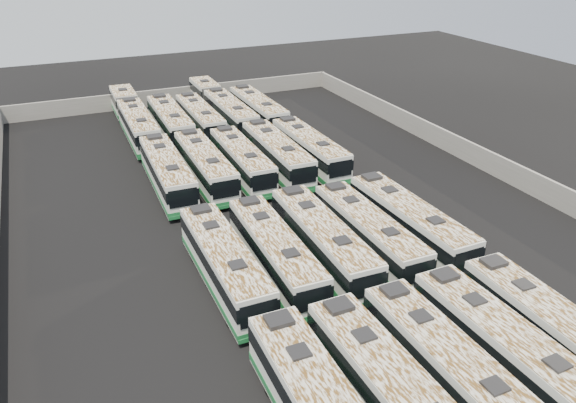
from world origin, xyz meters
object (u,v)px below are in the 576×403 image
object	(u,v)px
bus_front_far_right	(555,334)
bus_midfront_left	(275,253)
bus_back_far_left	(133,118)
bus_back_far_right	(258,111)
bus_front_center	(451,372)
bus_midback_right	(277,154)
bus_front_left	(394,397)
bus_midfront_center	(323,241)
bus_midback_far_right	(310,149)
bus_midfront_far_left	(224,264)
bus_midback_far_left	(167,173)
bus_midfront_right	(368,233)
bus_front_right	(507,353)
bus_midfront_far_right	(409,223)
bus_midback_left	(205,166)
bus_back_right	(222,107)
bus_back_left	(170,122)
bus_midback_center	(242,160)
bus_back_center	(200,119)

from	to	relation	value
bus_front_far_right	bus_midfront_left	bearing A→B (deg)	128.09
bus_back_far_left	bus_back_far_right	size ratio (longest dim) A/B	1.55
bus_midfront_left	bus_front_center	bearing A→B (deg)	-74.20
bus_front_center	bus_midback_right	bearing A→B (deg)	82.91
bus_front_left	bus_midfront_center	world-z (taller)	bus_front_left
bus_front_center	bus_midback_far_right	bearing A→B (deg)	76.56
bus_midfront_far_left	bus_midback_far_left	xyz separation A→B (m)	(0.03, 16.76, 0.04)
bus_front_far_right	bus_midfront_right	bearing A→B (deg)	104.81
bus_front_right	bus_midfront_far_right	size ratio (longest dim) A/B	0.99
bus_midfront_right	bus_midback_right	size ratio (longest dim) A/B	0.96
bus_front_far_right	bus_midfront_right	xyz separation A→B (m)	(-3.50, 14.07, -0.03)
bus_front_right	bus_midfront_left	xyz separation A→B (m)	(-7.33, 14.36, -0.04)
bus_front_center	bus_midfront_far_left	distance (m)	16.13
bus_midback_far_left	bus_midback_left	world-z (taller)	bus_midback_far_left
bus_midfront_left	bus_midfront_right	size ratio (longest dim) A/B	1.01
bus_back_far_right	bus_midfront_far_left	bearing A→B (deg)	-115.18
bus_front_center	bus_midfront_center	bearing A→B (deg)	89.52
bus_back_right	bus_back_left	bearing A→B (deg)	-154.33
bus_midfront_far_left	bus_midfront_left	world-z (taller)	bus_midfront_far_left
bus_back_far_left	bus_midfront_far_right	bearing A→B (deg)	-66.54
bus_midback_right	bus_back_right	xyz separation A→B (m)	(0.02, 17.75, -0.02)
bus_midfront_center	bus_midback_center	bearing A→B (deg)	91.59
bus_midfront_left	bus_midback_right	world-z (taller)	bus_midback_right
bus_front_right	bus_midback_far_right	distance (m)	31.47
bus_midfront_far_left	bus_back_center	bearing A→B (deg)	76.90
bus_back_left	bus_midfront_right	bearing A→B (deg)	-75.99
bus_midback_center	bus_back_right	world-z (taller)	bus_back_right
bus_midback_center	bus_back_left	xyz separation A→B (m)	(-3.57, 14.23, 0.08)
bus_front_right	bus_midfront_far_right	world-z (taller)	bus_midfront_far_right
bus_midfront_right	bus_midfront_far_right	world-z (taller)	bus_midfront_far_right
bus_midfront_far_right	bus_midback_center	distance (m)	18.71
bus_front_center	bus_midfront_left	world-z (taller)	bus_front_center
bus_back_right	bus_back_center	bearing A→B (deg)	-136.45
bus_front_left	bus_midback_far_right	bearing A→B (deg)	70.06
bus_back_far_right	bus_midback_left	bearing A→B (deg)	-127.61
bus_front_far_right	bus_front_right	bearing A→B (deg)	-177.98
bus_front_center	bus_midback_far_left	world-z (taller)	bus_midback_far_left
bus_front_center	bus_back_center	bearing A→B (deg)	89.69
bus_front_left	bus_back_center	size ratio (longest dim) A/B	1.05
bus_midfront_far_right	bus_midback_far_right	xyz separation A→B (m)	(-0.11, 17.12, -0.03)
bus_midfront_far_left	bus_midfront_right	xyz separation A→B (m)	(11.03, -0.28, -0.03)
bus_back_far_right	bus_front_far_right	bearing A→B (deg)	-90.19
bus_midfront_center	bus_midback_right	bearing A→B (deg)	79.35
bus_midback_far_left	bus_back_left	size ratio (longest dim) A/B	1.00
bus_back_far_left	bus_back_left	distance (m)	4.97
bus_midback_center	bus_back_far_left	world-z (taller)	bus_back_far_left
bus_back_right	bus_back_far_left	bearing A→B (deg)	-179.71
bus_front_right	bus_back_right	world-z (taller)	bus_back_right
bus_midback_far_left	bus_midback_right	distance (m)	10.95
bus_midback_left	bus_midback_center	xyz separation A→B (m)	(3.64, -0.02, -0.06)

